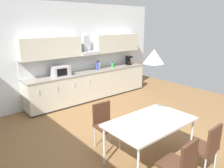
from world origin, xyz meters
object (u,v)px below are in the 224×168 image
at_px(microwave, 61,71).
at_px(chair_near_right, 207,145).
at_px(pendant_lamp, 154,56).
at_px(dining_table, 150,123).
at_px(chair_far_left, 105,121).
at_px(bottle_green, 112,65).
at_px(bottle_white, 99,66).
at_px(bottle_blue, 97,66).
at_px(chair_near_left, 181,162).
at_px(coffee_maker, 128,60).

xyz_separation_m(microwave, chair_near_right, (0.30, -4.10, -0.49)).
xyz_separation_m(microwave, pendant_lamp, (-0.04, -3.27, 0.79)).
bearing_deg(dining_table, chair_far_left, 111.96).
xyz_separation_m(bottle_green, dining_table, (-1.90, -3.28, -0.28)).
distance_m(microwave, bottle_white, 1.35).
bearing_deg(bottle_blue, bottle_green, -0.41).
bearing_deg(pendant_lamp, dining_table, -97.13).
distance_m(chair_near_left, pendant_lamp, 1.56).
relative_size(bottle_blue, chair_near_right, 0.34).
relative_size(dining_table, chair_near_left, 1.72).
relative_size(chair_near_left, chair_far_left, 1.00).
height_order(bottle_green, chair_far_left, bottle_green).
height_order(microwave, chair_far_left, microwave).
relative_size(bottle_green, chair_near_left, 0.22).
bearing_deg(chair_far_left, dining_table, -68.04).
bearing_deg(chair_far_left, bottle_green, 47.62).
bearing_deg(chair_near_left, microwave, 84.84).
xyz_separation_m(bottle_blue, chair_near_right, (-0.95, -4.11, -0.48)).
height_order(bottle_green, bottle_white, bottle_white).
bearing_deg(bottle_blue, bottle_white, 26.07).
height_order(bottle_white, bottle_blue, bottle_blue).
bearing_deg(chair_far_left, coffee_maker, 39.66).
distance_m(coffee_maker, dining_table, 4.25).
xyz_separation_m(coffee_maker, bottle_white, (-1.26, 0.03, -0.03)).
relative_size(microwave, chair_near_right, 0.55).
bearing_deg(bottle_blue, chair_far_left, -123.37).
bearing_deg(microwave, bottle_blue, 0.35).
height_order(microwave, chair_near_right, microwave).
bearing_deg(bottle_blue, microwave, -179.65).
relative_size(bottle_green, dining_table, 0.13).
xyz_separation_m(bottle_green, chair_near_left, (-2.24, -4.10, -0.44)).
bearing_deg(chair_near_right, coffee_maker, 60.71).
distance_m(bottle_green, pendant_lamp, 3.88).
height_order(bottle_blue, chair_near_left, bottle_blue).
distance_m(coffee_maker, bottle_blue, 1.37).
height_order(bottle_white, dining_table, bottle_white).
distance_m(coffee_maker, chair_far_left, 3.91).
bearing_deg(microwave, chair_near_left, -95.16).
height_order(bottle_white, pendant_lamp, pendant_lamp).
height_order(bottle_white, chair_near_left, bottle_white).
bearing_deg(bottle_blue, coffee_maker, 0.79).
height_order(dining_table, pendant_lamp, pendant_lamp).
relative_size(microwave, bottle_white, 1.79).
bearing_deg(pendant_lamp, chair_far_left, 111.96).
xyz_separation_m(microwave, bottle_blue, (1.25, 0.01, -0.01)).
relative_size(bottle_blue, dining_table, 0.20).
xyz_separation_m(chair_far_left, pendant_lamp, (0.33, -0.83, 1.28)).
bearing_deg(microwave, chair_near_right, -85.80).
distance_m(bottle_blue, pendant_lamp, 3.61).
relative_size(coffee_maker, chair_near_right, 0.34).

